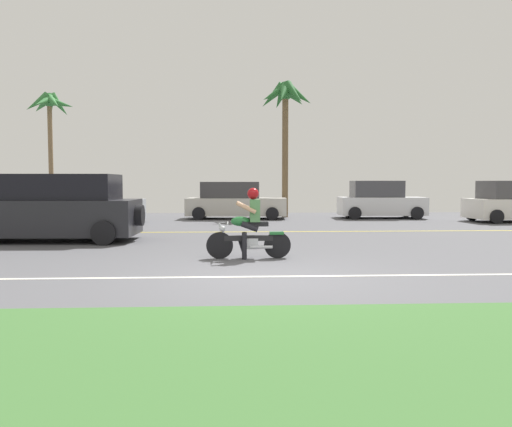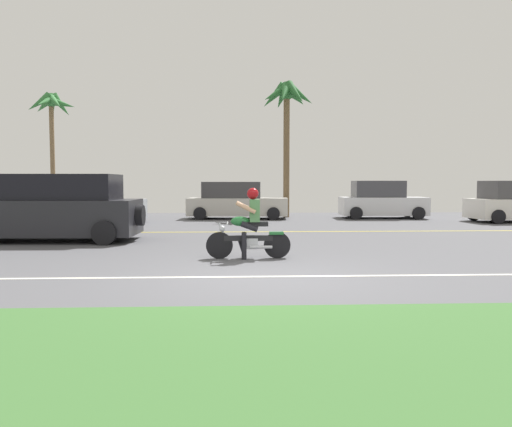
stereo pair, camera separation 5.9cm
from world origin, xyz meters
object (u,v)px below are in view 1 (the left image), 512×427
Objects in this scene: palm_tree_1 at (50,111)px; parked_car_2 at (380,201)px; motorcyclist at (249,229)px; parked_car_1 at (235,202)px; palm_tree_0 at (285,103)px; suv_nearby at (55,209)px; parked_car_0 at (91,204)px.

parked_car_2 is at bearing -5.23° from palm_tree_1.
parked_car_1 is at bearing 91.20° from motorcyclist.
motorcyclist is 0.29× the size of palm_tree_0.
parked_car_1 is at bearing 58.71° from suv_nearby.
motorcyclist is 0.47× the size of parked_car_2.
motorcyclist is 11.66m from parked_car_1.
parked_car_2 is at bearing -11.42° from palm_tree_0.
suv_nearby is 0.82× the size of palm_tree_1.
palm_tree_0 is (2.36, 0.88, 4.50)m from parked_car_1.
parked_car_2 is (12.29, 2.33, 0.01)m from parked_car_0.
palm_tree_0 is (7.38, 9.14, 4.37)m from suv_nearby.
palm_tree_0 is at bearing 20.44° from parked_car_1.
parked_car_1 is at bearing -179.81° from parked_car_2.
palm_tree_0 reaches higher than parked_car_2.
parked_car_2 is 15.75m from palm_tree_1.
parked_car_1 is 6.60m from parked_car_2.
parked_car_0 is (-5.94, 9.35, 0.14)m from motorcyclist.
motorcyclist is 6.27m from suv_nearby.
suv_nearby is at bearing -144.52° from parked_car_2.
palm_tree_0 is at bearing -2.78° from palm_tree_1.
parked_car_1 is 9.60m from palm_tree_1.
motorcyclist is at bearing -88.80° from parked_car_1.
palm_tree_1 is (-8.78, 13.06, 4.31)m from motorcyclist.
palm_tree_0 is at bearing 168.58° from parked_car_2.
palm_tree_0 is at bearing 80.44° from motorcyclist.
parked_car_0 is at bearing 122.43° from motorcyclist.
parked_car_1 is at bearing -9.36° from palm_tree_1.
motorcyclist is at bearing -118.54° from parked_car_2.
motorcyclist is 0.40× the size of parked_car_1.
parked_car_2 is (11.62, 8.28, -0.12)m from suv_nearby.
parked_car_0 is (-0.67, 5.95, -0.12)m from suv_nearby.
motorcyclist is 0.45× the size of parked_car_0.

